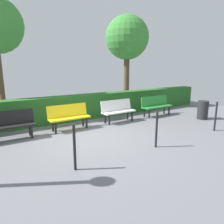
{
  "coord_description": "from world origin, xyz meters",
  "views": [
    {
      "loc": [
        2.67,
        5.61,
        2.14
      ],
      "look_at": [
        -1.21,
        -0.45,
        0.55
      ],
      "focal_mm": 33.06,
      "sensor_mm": 36.0,
      "label": 1
    }
  ],
  "objects_px": {
    "bench_green": "(156,105)",
    "bench_black": "(7,124)",
    "trash_bin": "(203,110)",
    "bench_white": "(118,110)",
    "tree_near": "(127,38)",
    "bench_yellow": "(69,116)"
  },
  "relations": [
    {
      "from": "bench_white",
      "to": "bench_green",
      "type": "bearing_deg",
      "value": 178.09
    },
    {
      "from": "trash_bin",
      "to": "bench_black",
      "type": "bearing_deg",
      "value": -12.62
    },
    {
      "from": "bench_yellow",
      "to": "bench_white",
      "type": "bearing_deg",
      "value": 177.48
    },
    {
      "from": "bench_white",
      "to": "trash_bin",
      "type": "xyz_separation_m",
      "value": [
        -3.21,
        1.54,
        -0.1
      ]
    },
    {
      "from": "bench_black",
      "to": "trash_bin",
      "type": "relative_size",
      "value": 2.07
    },
    {
      "from": "bench_green",
      "to": "bench_yellow",
      "type": "xyz_separation_m",
      "value": [
        4.02,
        -0.11,
        -0.0
      ]
    },
    {
      "from": "bench_white",
      "to": "trash_bin",
      "type": "relative_size",
      "value": 1.82
    },
    {
      "from": "bench_green",
      "to": "bench_black",
      "type": "relative_size",
      "value": 0.95
    },
    {
      "from": "tree_near",
      "to": "trash_bin",
      "type": "xyz_separation_m",
      "value": [
        -0.7,
        4.38,
        -3.24
      ]
    },
    {
      "from": "bench_green",
      "to": "tree_near",
      "type": "bearing_deg",
      "value": -99.27
    },
    {
      "from": "bench_green",
      "to": "tree_near",
      "type": "distance_m",
      "value": 4.28
    },
    {
      "from": "bench_yellow",
      "to": "bench_black",
      "type": "height_order",
      "value": "same"
    },
    {
      "from": "bench_white",
      "to": "bench_yellow",
      "type": "bearing_deg",
      "value": -3.18
    },
    {
      "from": "tree_near",
      "to": "trash_bin",
      "type": "distance_m",
      "value": 5.49
    },
    {
      "from": "tree_near",
      "to": "bench_green",
      "type": "bearing_deg",
      "value": 80.53
    },
    {
      "from": "bench_white",
      "to": "trash_bin",
      "type": "bearing_deg",
      "value": 153.43
    },
    {
      "from": "bench_yellow",
      "to": "trash_bin",
      "type": "bearing_deg",
      "value": 162.43
    },
    {
      "from": "tree_near",
      "to": "trash_bin",
      "type": "relative_size",
      "value": 6.34
    },
    {
      "from": "bench_white",
      "to": "bench_yellow",
      "type": "height_order",
      "value": "same"
    },
    {
      "from": "bench_black",
      "to": "trash_bin",
      "type": "distance_m",
      "value": 7.31
    },
    {
      "from": "bench_yellow",
      "to": "trash_bin",
      "type": "relative_size",
      "value": 1.85
    },
    {
      "from": "bench_black",
      "to": "trash_bin",
      "type": "bearing_deg",
      "value": 168.61
    }
  ]
}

